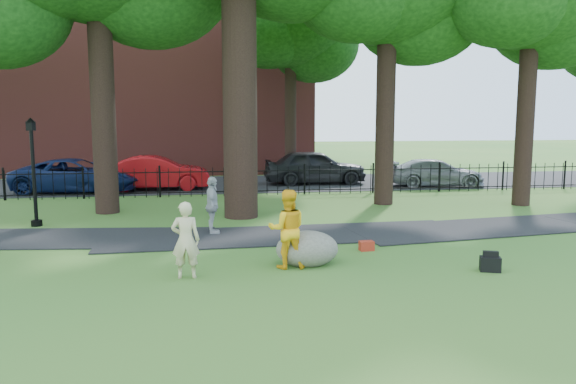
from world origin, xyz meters
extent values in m
plane|color=#2F6423|center=(0.00, 0.00, 0.00)|extent=(120.00, 120.00, 0.00)
cube|color=black|center=(1.00, 3.90, 0.00)|extent=(36.07, 3.85, 0.03)
cube|color=black|center=(0.00, 16.00, 0.00)|extent=(80.00, 7.00, 0.02)
cube|color=black|center=(0.00, 12.00, 1.02)|extent=(44.00, 0.04, 0.04)
cube|color=black|center=(0.00, 12.00, 0.18)|extent=(44.00, 0.04, 0.04)
cube|color=brown|center=(-4.00, 24.00, 6.00)|extent=(18.00, 8.00, 12.00)
cylinder|color=black|center=(0.00, 7.00, 5.25)|extent=(1.10, 1.10, 10.50)
cylinder|color=black|center=(-4.50, 8.50, 4.55)|extent=(0.80, 0.80, 9.10)
cylinder|color=black|center=(5.50, 9.00, 4.20)|extent=(0.70, 0.70, 8.40)
ellipsoid|color=#0F330E|center=(6.98, 9.82, 7.44)|extent=(5.28, 5.28, 4.49)
cylinder|color=black|center=(10.50, 8.00, 4.02)|extent=(0.64, 0.64, 8.05)
ellipsoid|color=#0F330E|center=(11.89, 8.78, 7.13)|extent=(4.96, 4.96, 4.22)
imported|color=beige|center=(-1.56, 0.15, 0.80)|extent=(0.60, 0.40, 1.59)
imported|color=#FEB315|center=(0.61, 0.63, 0.87)|extent=(0.87, 0.69, 1.73)
imported|color=#9E9FA3|center=(-0.96, 4.39, 0.81)|extent=(0.40, 0.96, 1.63)
ellipsoid|color=slate|center=(1.09, 0.85, 0.41)|extent=(1.47, 1.15, 0.82)
cylinder|color=black|center=(-6.22, 6.37, 1.44)|extent=(0.11, 0.11, 2.87)
cylinder|color=black|center=(-6.22, 6.37, 0.09)|extent=(0.32, 0.32, 0.18)
cube|color=black|center=(-6.22, 6.37, 3.01)|extent=(0.25, 0.25, 0.27)
cone|color=black|center=(-6.22, 6.37, 3.19)|extent=(0.29, 0.29, 0.14)
cube|color=black|center=(4.87, -0.30, 0.16)|extent=(0.49, 0.39, 0.32)
cube|color=#9F2817|center=(2.78, 1.90, 0.12)|extent=(0.37, 0.25, 0.24)
imported|color=#A30C11|center=(-3.29, 14.35, 0.77)|extent=(4.70, 1.76, 1.53)
imported|color=#0E1B47|center=(-6.66, 13.96, 0.74)|extent=(5.47, 2.86, 1.47)
imported|color=black|center=(4.13, 15.50, 0.84)|extent=(4.93, 1.99, 1.68)
imported|color=gray|center=(9.57, 13.69, 0.64)|extent=(4.61, 2.36, 1.28)
camera|label=1|loc=(-1.11, -11.23, 3.31)|focal=35.00mm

